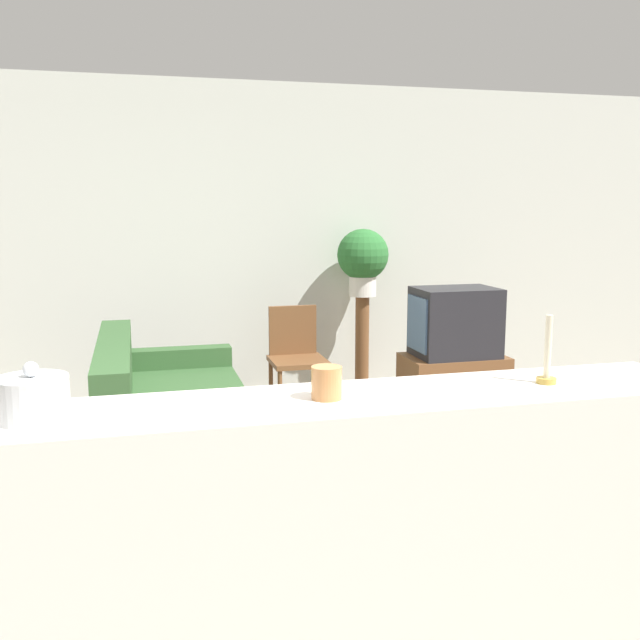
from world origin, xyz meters
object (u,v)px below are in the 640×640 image
(potted_plant, at_px, (363,258))
(wooden_chair, at_px, (296,353))
(television, at_px, (454,322))
(couch, at_px, (169,422))
(decorative_bowl, at_px, (33,398))

(potted_plant, bearing_deg, wooden_chair, -152.55)
(wooden_chair, bearing_deg, television, -32.17)
(couch, bearing_deg, potted_plant, 39.31)
(television, distance_m, potted_plant, 1.18)
(potted_plant, bearing_deg, television, -68.93)
(wooden_chair, bearing_deg, couch, -134.77)
(wooden_chair, height_order, decorative_bowl, decorative_bowl)
(couch, distance_m, decorative_bowl, 2.48)
(television, bearing_deg, wooden_chair, 147.83)
(couch, height_order, television, television)
(couch, height_order, potted_plant, potted_plant)
(couch, xyz_separation_m, television, (2.14, 0.41, 0.49))
(wooden_chair, distance_m, potted_plant, 1.06)
(decorative_bowl, bearing_deg, couch, 78.28)
(television, height_order, decorative_bowl, decorative_bowl)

